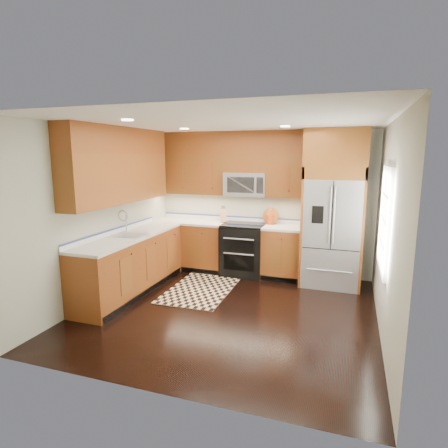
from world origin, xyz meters
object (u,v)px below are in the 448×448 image
(range, at_px, (244,250))
(knife_block, at_px, (223,215))
(refrigerator, at_px, (333,209))
(rug, at_px, (201,289))
(utensil_crock, at_px, (270,217))

(range, distance_m, knife_block, 0.75)
(refrigerator, height_order, knife_block, refrigerator)
(range, height_order, knife_block, knife_block)
(range, height_order, refrigerator, refrigerator)
(range, relative_size, rug, 0.58)
(range, relative_size, utensil_crock, 2.52)
(rug, distance_m, utensil_crock, 1.81)
(rug, distance_m, knife_block, 1.54)
(range, xyz_separation_m, rug, (-0.44, -0.99, -0.46))
(knife_block, xyz_separation_m, utensil_crock, (0.88, 0.05, 0.01))
(refrigerator, xyz_separation_m, rug, (-1.99, -0.95, -1.30))
(rug, relative_size, utensil_crock, 4.32)
(range, xyz_separation_m, utensil_crock, (0.44, 0.17, 0.60))
(refrigerator, bearing_deg, utensil_crock, 169.15)
(utensil_crock, bearing_deg, rug, -127.17)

